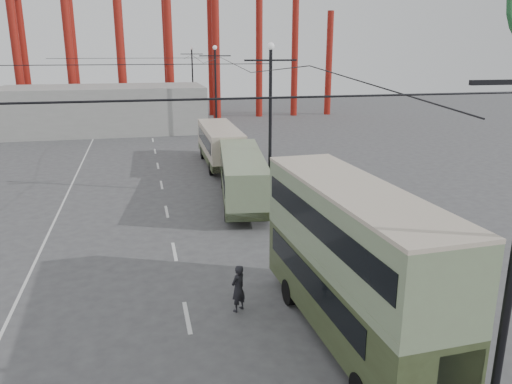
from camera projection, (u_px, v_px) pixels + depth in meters
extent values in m
cube|color=silver|center=(164.00, 197.00, 31.26)|extent=(0.15, 82.00, 0.01)
cube|color=silver|center=(259.00, 187.00, 33.59)|extent=(0.12, 120.00, 0.01)
cube|color=silver|center=(65.00, 199.00, 30.88)|extent=(0.12, 120.00, 0.01)
cylinder|color=black|center=(270.00, 124.00, 30.53)|extent=(0.20, 0.20, 9.00)
cylinder|color=black|center=(270.00, 191.00, 31.69)|extent=(0.44, 0.44, 0.50)
cube|color=black|center=(271.00, 60.00, 29.48)|extent=(3.20, 0.10, 0.10)
sphere|color=white|center=(271.00, 46.00, 29.26)|extent=(0.44, 0.44, 0.44)
cylinder|color=black|center=(216.00, 94.00, 51.12)|extent=(0.20, 0.20, 9.00)
cylinder|color=black|center=(217.00, 135.00, 52.29)|extent=(0.44, 0.44, 0.50)
cube|color=black|center=(215.00, 56.00, 50.08)|extent=(3.20, 0.10, 0.10)
sphere|color=white|center=(215.00, 48.00, 49.86)|extent=(0.44, 0.44, 0.44)
cylinder|color=black|center=(193.00, 81.00, 71.72)|extent=(0.20, 0.20, 9.00)
cylinder|color=black|center=(194.00, 111.00, 72.89)|extent=(0.44, 0.44, 0.50)
cube|color=black|center=(192.00, 54.00, 70.68)|extent=(3.20, 0.10, 0.10)
sphere|color=white|center=(192.00, 48.00, 70.46)|extent=(0.44, 0.44, 0.44)
cylinder|color=maroon|center=(11.00, 9.00, 57.98)|extent=(1.00, 1.00, 27.00)
cylinder|color=maroon|center=(18.00, 11.00, 61.72)|extent=(1.00, 1.00, 27.00)
cylinder|color=maroon|center=(259.00, 1.00, 65.05)|extent=(0.90, 0.90, 30.00)
cylinder|color=maroon|center=(295.00, 33.00, 67.24)|extent=(0.90, 0.90, 22.00)
cylinder|color=maroon|center=(329.00, 64.00, 69.43)|extent=(0.90, 0.90, 14.00)
cube|color=gray|center=(104.00, 109.00, 55.70)|extent=(22.00, 10.00, 5.00)
cube|color=#333B20|center=(349.00, 294.00, 15.58)|extent=(2.76, 9.46, 2.06)
cube|color=black|center=(350.00, 282.00, 15.46)|extent=(2.71, 7.59, 0.84)
cube|color=gray|center=(351.00, 260.00, 15.26)|extent=(2.78, 9.47, 0.28)
cube|color=gray|center=(353.00, 224.00, 14.93)|extent=(2.76, 9.46, 2.06)
cube|color=black|center=(354.00, 221.00, 14.91)|extent=(2.77, 8.90, 0.80)
cube|color=#C3B39D|center=(355.00, 189.00, 14.63)|extent=(2.78, 9.47, 0.11)
cylinder|color=black|center=(289.00, 292.00, 18.03)|extent=(0.30, 0.95, 0.94)
cylinder|color=black|center=(343.00, 285.00, 18.58)|extent=(0.30, 0.95, 0.94)
cylinder|color=black|center=(433.00, 376.00, 13.37)|extent=(0.30, 0.95, 0.94)
cube|color=gray|center=(242.00, 175.00, 29.88)|extent=(3.77, 10.63, 2.27)
cube|color=black|center=(242.00, 169.00, 29.77)|extent=(3.65, 9.51, 0.90)
cube|color=#333B20|center=(242.00, 190.00, 30.12)|extent=(3.80, 10.63, 0.47)
cube|color=gray|center=(242.00, 155.00, 29.54)|extent=(3.79, 10.63, 0.15)
cylinder|color=black|center=(223.00, 182.00, 32.91)|extent=(0.39, 0.97, 0.95)
cylinder|color=black|center=(256.00, 181.00, 33.10)|extent=(0.39, 0.97, 0.95)
cylinder|color=black|center=(227.00, 212.00, 26.94)|extent=(0.39, 0.97, 0.95)
cylinder|color=black|center=(266.00, 211.00, 27.13)|extent=(0.39, 0.97, 0.95)
cube|color=#C3B39D|center=(220.00, 144.00, 39.45)|extent=(2.70, 9.99, 2.39)
cube|color=black|center=(220.00, 139.00, 39.34)|extent=(2.71, 8.80, 0.94)
cube|color=#333B20|center=(220.00, 155.00, 39.71)|extent=(2.73, 9.99, 0.50)
cube|color=#C3B39D|center=(220.00, 128.00, 39.10)|extent=(2.72, 9.99, 0.16)
cylinder|color=black|center=(203.00, 153.00, 42.00)|extent=(0.30, 1.00, 0.99)
cylinder|color=black|center=(229.00, 152.00, 42.44)|extent=(0.30, 1.00, 0.99)
cylinder|color=black|center=(211.00, 168.00, 36.76)|extent=(0.30, 1.00, 0.99)
cylinder|color=black|center=(241.00, 167.00, 37.21)|extent=(0.30, 1.00, 0.99)
imported|color=black|center=(238.00, 288.00, 17.45)|extent=(0.75, 0.71, 1.72)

